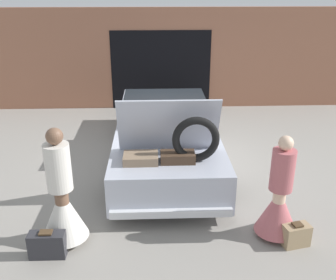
{
  "coord_description": "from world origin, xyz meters",
  "views": [
    {
      "loc": [
        -0.25,
        -7.49,
        3.53
      ],
      "look_at": [
        0.0,
        -1.36,
        0.98
      ],
      "focal_mm": 42.0,
      "sensor_mm": 36.0,
      "label": 1
    }
  ],
  "objects_px": {
    "suitcase_beside_right_person": "(296,235)",
    "car": "(165,133)",
    "suitcase_beside_left_person": "(47,245)",
    "person_left": "(62,203)",
    "person_right": "(279,202)"
  },
  "relations": [
    {
      "from": "suitcase_beside_right_person",
      "to": "car",
      "type": "bearing_deg",
      "value": 120.46
    },
    {
      "from": "suitcase_beside_left_person",
      "to": "car",
      "type": "bearing_deg",
      "value": 60.87
    },
    {
      "from": "person_left",
      "to": "person_right",
      "type": "distance_m",
      "value": 3.06
    },
    {
      "from": "person_right",
      "to": "suitcase_beside_right_person",
      "type": "relative_size",
      "value": 3.79
    },
    {
      "from": "person_right",
      "to": "suitcase_beside_right_person",
      "type": "height_order",
      "value": "person_right"
    },
    {
      "from": "person_right",
      "to": "suitcase_beside_left_person",
      "type": "distance_m",
      "value": 3.28
    },
    {
      "from": "suitcase_beside_left_person",
      "to": "suitcase_beside_right_person",
      "type": "relative_size",
      "value": 1.18
    },
    {
      "from": "person_left",
      "to": "suitcase_beside_left_person",
      "type": "height_order",
      "value": "person_left"
    },
    {
      "from": "person_left",
      "to": "person_right",
      "type": "height_order",
      "value": "person_left"
    },
    {
      "from": "person_left",
      "to": "suitcase_beside_right_person",
      "type": "xyz_separation_m",
      "value": [
        3.28,
        -0.24,
        -0.45
      ]
    },
    {
      "from": "car",
      "to": "person_left",
      "type": "height_order",
      "value": "car"
    },
    {
      "from": "person_right",
      "to": "suitcase_beside_left_person",
      "type": "relative_size",
      "value": 3.21
    },
    {
      "from": "car",
      "to": "suitcase_beside_right_person",
      "type": "relative_size",
      "value": 12.14
    },
    {
      "from": "suitcase_beside_right_person",
      "to": "person_left",
      "type": "bearing_deg",
      "value": 175.76
    },
    {
      "from": "person_right",
      "to": "suitcase_beside_left_person",
      "type": "bearing_deg",
      "value": 91.35
    }
  ]
}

